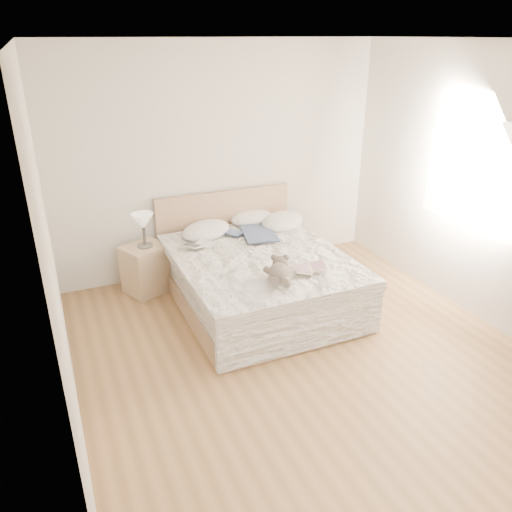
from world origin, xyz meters
name	(u,v)px	position (x,y,z in m)	size (l,w,h in m)	color
floor	(309,359)	(0.00, 0.00, 0.00)	(4.00, 4.50, 0.00)	brown
ceiling	(325,39)	(0.00, 0.00, 2.70)	(4.00, 4.50, 0.00)	white
wall_back	(221,161)	(0.00, 2.25, 1.35)	(4.00, 0.02, 2.70)	silver
wall_left	(52,262)	(-2.00, 0.00, 1.35)	(0.02, 4.50, 2.70)	silver
wall_right	(498,192)	(2.00, 0.00, 1.35)	(0.02, 4.50, 2.70)	silver
window	(475,174)	(1.99, 0.30, 1.45)	(0.02, 1.30, 1.10)	white
bed	(257,276)	(0.00, 1.19, 0.31)	(1.72, 2.14, 1.00)	tan
nightstand	(146,269)	(-1.06, 1.92, 0.28)	(0.45, 0.40, 0.56)	tan
table_lamp	(143,223)	(-1.04, 1.91, 0.84)	(0.28, 0.28, 0.39)	#4E4A44
pillow_left	(206,230)	(-0.32, 1.92, 0.64)	(0.65, 0.45, 0.19)	white
pillow_middle	(252,218)	(0.33, 2.09, 0.64)	(0.57, 0.40, 0.17)	white
pillow_right	(282,221)	(0.62, 1.83, 0.64)	(0.64, 0.45, 0.19)	white
blouse	(259,233)	(0.21, 1.60, 0.63)	(0.58, 0.62, 0.02)	navy
photo_book	(199,245)	(-0.53, 1.54, 0.63)	(0.30, 0.21, 0.02)	white
childrens_book	(310,268)	(0.29, 0.55, 0.63)	(0.34, 0.23, 0.02)	beige
teddy_bear	(279,279)	(-0.11, 0.43, 0.65)	(0.25, 0.36, 0.19)	#695B52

